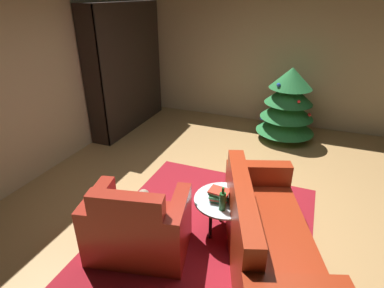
# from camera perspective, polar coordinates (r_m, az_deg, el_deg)

# --- Properties ---
(ground_plane) EXTENTS (7.64, 7.64, 0.00)m
(ground_plane) POSITION_cam_1_polar(r_m,az_deg,el_deg) (3.96, 6.05, -11.96)
(ground_plane) COLOR #A87F4D
(wall_back) EXTENTS (5.64, 0.06, 2.75)m
(wall_back) POSITION_cam_1_polar(r_m,az_deg,el_deg) (6.38, 14.99, 15.72)
(wall_back) COLOR tan
(wall_back) RESTS_ON ground
(wall_left) EXTENTS (0.06, 6.48, 2.75)m
(wall_left) POSITION_cam_1_polar(r_m,az_deg,el_deg) (4.78, -27.70, 10.44)
(wall_left) COLOR tan
(wall_left) RESTS_ON ground
(area_rug) EXTENTS (2.24, 2.55, 0.01)m
(area_rug) POSITION_cam_1_polar(r_m,az_deg,el_deg) (3.66, 2.74, -15.41)
(area_rug) COLOR maroon
(area_rug) RESTS_ON ground
(bookshelf_unit) EXTENTS (0.37, 2.00, 2.28)m
(bookshelf_unit) POSITION_cam_1_polar(r_m,az_deg,el_deg) (6.23, -11.15, 13.67)
(bookshelf_unit) COLOR black
(bookshelf_unit) RESTS_ON ground
(armchair_red) EXTENTS (1.10, 0.86, 0.86)m
(armchair_red) POSITION_cam_1_polar(r_m,az_deg,el_deg) (3.27, -9.89, -14.88)
(armchair_red) COLOR maroon
(armchair_red) RESTS_ON ground
(couch_red) EXTENTS (1.31, 1.96, 0.86)m
(couch_red) POSITION_cam_1_polar(r_m,az_deg,el_deg) (3.22, 13.14, -16.32)
(couch_red) COLOR maroon
(couch_red) RESTS_ON ground
(coffee_table) EXTENTS (0.66, 0.66, 0.45)m
(coffee_table) POSITION_cam_1_polar(r_m,az_deg,el_deg) (3.41, 5.99, -10.60)
(coffee_table) COLOR black
(coffee_table) RESTS_ON ground
(book_stack_on_table) EXTENTS (0.22, 0.20, 0.13)m
(book_stack_on_table) POSITION_cam_1_polar(r_m,az_deg,el_deg) (3.32, 4.97, -9.27)
(book_stack_on_table) COLOR #337756
(book_stack_on_table) RESTS_ON coffee_table
(bottle_on_table) EXTENTS (0.07, 0.07, 0.26)m
(bottle_on_table) POSITION_cam_1_polar(r_m,az_deg,el_deg) (3.17, 5.61, -10.34)
(bottle_on_table) COLOR #235526
(bottle_on_table) RESTS_ON coffee_table
(decorated_tree) EXTENTS (1.02, 1.02, 1.31)m
(decorated_tree) POSITION_cam_1_polar(r_m,az_deg,el_deg) (5.74, 17.15, 6.92)
(decorated_tree) COLOR brown
(decorated_tree) RESTS_ON ground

